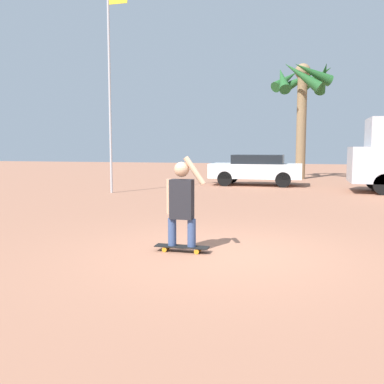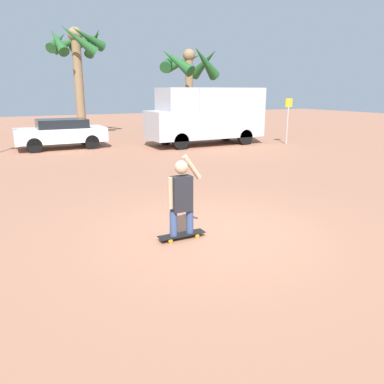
% 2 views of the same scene
% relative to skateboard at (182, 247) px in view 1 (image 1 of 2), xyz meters
% --- Properties ---
extents(ground_plane, '(80.00, 80.00, 0.00)m').
position_rel_skateboard_xyz_m(ground_plane, '(0.65, 0.06, -0.08)').
color(ground_plane, '#A36B51').
extents(skateboard, '(0.92, 0.23, 0.10)m').
position_rel_skateboard_xyz_m(skateboard, '(0.00, 0.00, 0.00)').
color(skateboard, black).
rests_on(skateboard, ground_plane).
extents(person_skateboarder, '(0.67, 0.25, 1.51)m').
position_rel_skateboard_xyz_m(person_skateboarder, '(-0.00, 0.00, 0.81)').
color(person_skateboarder, '#384C7A').
rests_on(person_skateboarder, skateboard).
extents(parked_car_white, '(4.17, 1.90, 1.41)m').
position_rel_skateboard_xyz_m(parked_car_white, '(-0.19, 13.13, 0.69)').
color(parked_car_white, black).
rests_on(parked_car_white, ground_plane).
extents(palm_tree_center_background, '(3.56, 3.54, 6.39)m').
position_rel_skateboard_xyz_m(palm_tree_center_background, '(1.76, 17.85, 4.96)').
color(palm_tree_center_background, '#8E704C').
rests_on(palm_tree_center_background, ground_plane).
extents(flagpole, '(0.82, 0.12, 7.72)m').
position_rel_skateboard_xyz_m(flagpole, '(-5.19, 8.33, 4.14)').
color(flagpole, '#B7B7BC').
rests_on(flagpole, ground_plane).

